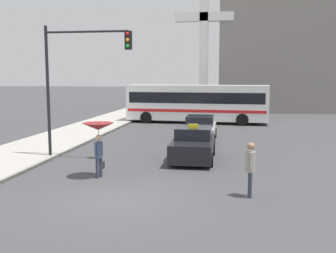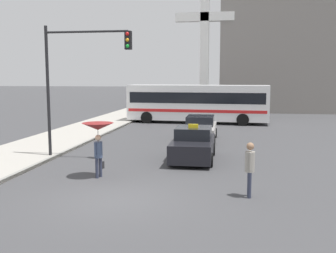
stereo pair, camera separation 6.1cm
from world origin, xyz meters
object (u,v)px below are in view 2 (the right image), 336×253
Objects in this scene: sedan_red at (200,129)px; pedestrian_with_umbrella at (98,132)px; city_bus at (198,102)px; monument_cross at (205,38)px; traffic_light at (79,67)px; taxi at (193,145)px; pedestrian_man at (250,165)px.

pedestrian_with_umbrella is at bearing 71.41° from sedan_red.
city_bus is 11.85m from monument_cross.
taxi is at bearing 6.87° from traffic_light.
pedestrian_with_umbrella is (-2.28, -18.53, -0.02)m from city_bus.
taxi is 5.64m from sedan_red.
pedestrian_with_umbrella is 5.77m from pedestrian_man.
traffic_light reaches higher than pedestrian_man.
taxi is 1.96× the size of pedestrian_with_umbrella.
taxi is at bearing -22.68° from pedestrian_with_umbrella.
traffic_light is at bearing 6.87° from taxi.
pedestrian_with_umbrella is at bearing -106.11° from pedestrian_man.
city_bus is at bearing 74.93° from traffic_light.
pedestrian_man reaches higher than taxi.
sedan_red is 8.78m from traffic_light.
monument_cross is (-3.31, 30.26, 6.91)m from pedestrian_man.
sedan_red is at bearing 51.22° from traffic_light.
taxi is 5.05m from pedestrian_with_umbrella.
city_bus reaches higher than pedestrian_with_umbrella.
city_bus is at bearing -89.43° from monument_cross.
taxi is 14.87m from city_bus.
pedestrian_with_umbrella is 4.41m from traffic_light.
taxi is at bearing 90.86° from sedan_red.
city_bus is 20.43m from pedestrian_man.
pedestrian_man is at bearing 102.00° from sedan_red.
city_bus reaches higher than taxi.
taxi is 0.29× the size of monument_cross.
sedan_red is (-0.08, 5.64, -0.02)m from taxi.
city_bus is 16.16m from traffic_light.
taxi is at bearing -156.76° from pedestrian_man.
sedan_red is at bearing -87.10° from monument_cross.
city_bus is at bearing -170.50° from pedestrian_man.
taxi is 6.25m from traffic_light.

